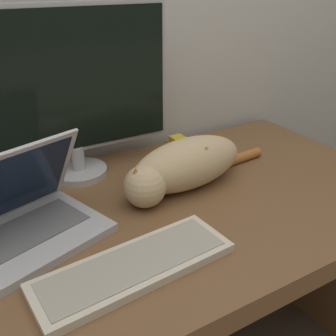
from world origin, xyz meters
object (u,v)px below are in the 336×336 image
(monitor, at_px, (70,91))
(external_keyboard, at_px, (135,266))
(cat, at_px, (184,165))
(laptop, at_px, (23,221))

(monitor, height_order, external_keyboard, monitor)
(monitor, distance_m, cat, 0.39)
(external_keyboard, distance_m, cat, 0.38)
(laptop, distance_m, external_keyboard, 0.29)
(monitor, distance_m, external_keyboard, 0.55)
(external_keyboard, bearing_deg, cat, 37.57)
(monitor, relative_size, laptop, 1.57)
(laptop, distance_m, cat, 0.45)
(monitor, xyz_separation_m, cat, (0.23, -0.24, -0.19))
(laptop, height_order, external_keyboard, laptop)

